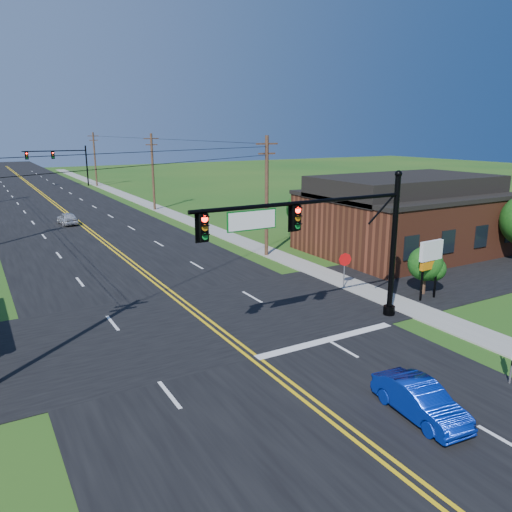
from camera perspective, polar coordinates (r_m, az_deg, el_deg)
ground at (r=16.47m, az=12.42°, el=-20.87°), size 260.00×260.00×0.00m
road_main at (r=61.17m, az=-20.84°, el=4.49°), size 16.00×220.00×0.04m
road_cross at (r=25.45m, az=-6.12°, el=-7.43°), size 70.00×10.00×0.04m
sidewalk at (r=54.37m, az=-8.06°, el=4.19°), size 2.00×160.00×0.08m
signal_mast_main at (r=22.91m, az=7.70°, el=2.43°), size 11.30×0.60×7.48m
signal_mast_far at (r=90.91m, az=-21.55°, el=10.20°), size 10.98×0.60×7.48m
brick_building at (r=41.03m, az=16.50°, el=3.77°), size 14.20×11.20×4.70m
utility_pole_right_a at (r=37.38m, az=1.23°, el=7.06°), size 1.80×0.28×9.00m
utility_pole_right_b at (r=61.01m, az=-11.71°, el=9.55°), size 1.80×0.28×9.00m
utility_pole_right_c at (r=89.92m, az=-17.93°, el=10.57°), size 1.80×0.28×9.00m
tree_right_back at (r=44.36m, az=5.41°, el=5.36°), size 3.00×3.00×4.10m
shrub_corner at (r=30.48m, az=18.79°, el=-0.86°), size 2.00×2.00×2.86m
blue_car at (r=18.14m, az=18.25°, el=-15.47°), size 1.63×3.80×1.22m
distant_car at (r=54.30m, az=-20.75°, el=4.01°), size 1.73×3.75×1.24m
stop_sign at (r=30.38m, az=10.11°, el=-0.81°), size 0.78×0.27×2.24m
pylon_sign at (r=29.45m, az=19.35°, el=-0.10°), size 1.68×0.31×3.43m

